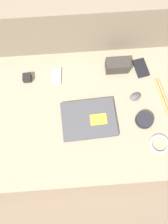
# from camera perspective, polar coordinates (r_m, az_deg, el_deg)

# --- Properties ---
(ground_plane) EXTENTS (8.00, 8.00, 0.00)m
(ground_plane) POSITION_cam_1_polar(r_m,az_deg,el_deg) (1.36, 0.00, -1.97)
(ground_plane) COLOR #7A6651
(couch_seat) EXTENTS (1.11, 0.78, 0.14)m
(couch_seat) POSITION_cam_1_polar(r_m,az_deg,el_deg) (1.29, 0.00, -1.17)
(couch_seat) COLOR gray
(couch_seat) RESTS_ON ground_plane
(couch_backrest) EXTENTS (1.11, 0.20, 0.46)m
(couch_backrest) POSITION_cam_1_polar(r_m,az_deg,el_deg) (1.37, -1.59, 20.92)
(couch_backrest) COLOR #7F705B
(couch_backrest) RESTS_ON ground_plane
(laptop) EXTENTS (0.31, 0.23, 0.03)m
(laptop) POSITION_cam_1_polar(r_m,az_deg,el_deg) (1.20, 1.28, -1.87)
(laptop) COLOR #47474C
(laptop) RESTS_ON couch_seat
(computer_mouse) EXTENTS (0.07, 0.06, 0.03)m
(computer_mouse) POSITION_cam_1_polar(r_m,az_deg,el_deg) (1.28, 13.28, 3.95)
(computer_mouse) COLOR #4C4C51
(computer_mouse) RESTS_ON couch_seat
(speaker_puck) EXTENTS (0.10, 0.10, 0.03)m
(speaker_puck) POSITION_cam_1_polar(r_m,az_deg,el_deg) (1.25, 15.52, -1.94)
(speaker_puck) COLOR black
(speaker_puck) RESTS_ON couch_seat
(phone_silver) EXTENTS (0.09, 0.13, 0.01)m
(phone_silver) POSITION_cam_1_polar(r_m,az_deg,el_deg) (1.37, 14.62, 11.08)
(phone_silver) COLOR black
(phone_silver) RESTS_ON couch_seat
(phone_black) EXTENTS (0.06, 0.11, 0.01)m
(phone_black) POSITION_cam_1_polar(r_m,az_deg,el_deg) (1.32, -7.20, 9.39)
(phone_black) COLOR #99999E
(phone_black) RESTS_ON couch_seat
(camera_pouch) EXTENTS (0.13, 0.07, 0.08)m
(camera_pouch) POSITION_cam_1_polar(r_m,az_deg,el_deg) (1.31, 8.70, 11.93)
(camera_pouch) COLOR #38332D
(camera_pouch) RESTS_ON couch_seat
(charger_brick) EXTENTS (0.05, 0.05, 0.04)m
(charger_brick) POSITION_cam_1_polar(r_m,az_deg,el_deg) (1.33, -14.64, 8.65)
(charger_brick) COLOR black
(charger_brick) RESTS_ON couch_seat
(cable_coil) EXTENTS (0.11, 0.11, 0.01)m
(cable_coil) POSITION_cam_1_polar(r_m,az_deg,el_deg) (1.25, 19.10, -7.86)
(cable_coil) COLOR #B2B2B7
(cable_coil) RESTS_ON couch_seat
(drumstick_pair) EXTENTS (0.09, 0.36, 0.01)m
(drumstick_pair) POSITION_cam_1_polar(r_m,az_deg,el_deg) (1.32, 20.83, 1.37)
(drumstick_pair) COLOR tan
(drumstick_pair) RESTS_ON couch_seat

